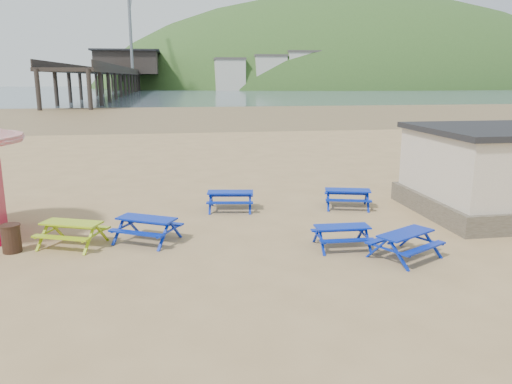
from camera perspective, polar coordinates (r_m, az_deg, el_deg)
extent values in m
plane|color=tan|center=(15.97, -1.95, -4.80)|extent=(400.00, 400.00, 0.00)
plane|color=olive|center=(70.28, -7.86, 8.89)|extent=(400.00, 400.00, 0.00)
plane|color=#42535F|center=(185.16, -8.94, 11.33)|extent=(400.00, 400.00, 0.00)
cube|color=#0B1493|center=(18.64, -2.95, -0.02)|extent=(1.78, 0.92, 0.05)
cube|color=#0B1493|center=(19.25, -2.87, -0.40)|extent=(1.71, 0.50, 0.05)
cube|color=#0B1493|center=(18.15, -3.02, -1.23)|extent=(1.71, 0.50, 0.05)
cube|color=#0B1493|center=(19.26, 10.44, 0.21)|extent=(1.81, 1.09, 0.05)
cube|color=#0B1493|center=(19.87, 10.29, -0.18)|extent=(1.70, 0.68, 0.05)
cube|color=#0B1493|center=(18.77, 10.53, -0.96)|extent=(1.70, 0.68, 0.05)
cube|color=#0B1493|center=(15.40, -12.41, -2.98)|extent=(1.89, 1.46, 0.05)
cube|color=#0B1493|center=(15.96, -11.25, -3.40)|extent=(1.67, 1.07, 0.05)
cube|color=#0B1493|center=(15.00, -13.55, -4.57)|extent=(1.67, 1.07, 0.05)
cube|color=#0B1493|center=(14.73, 9.83, -3.93)|extent=(1.59, 0.66, 0.04)
cube|color=#0B1493|center=(15.28, 9.21, -4.25)|extent=(1.58, 0.27, 0.04)
cube|color=#0B1493|center=(14.32, 10.42, -5.47)|extent=(1.58, 0.27, 0.04)
cube|color=#0B1493|center=(14.30, 16.75, -4.54)|extent=(1.85, 1.44, 0.05)
cube|color=#0B1493|center=(14.70, 14.83, -5.05)|extent=(1.64, 1.05, 0.05)
cube|color=#0B1493|center=(14.08, 18.61, -6.11)|extent=(1.64, 1.05, 0.05)
cube|color=#96BD0B|center=(15.62, -20.35, -3.33)|extent=(1.87, 1.28, 0.05)
cube|color=#96BD0B|center=(16.16, -19.17, -3.71)|extent=(1.70, 0.88, 0.05)
cube|color=#96BD0B|center=(15.24, -21.44, -4.89)|extent=(1.70, 0.88, 0.05)
cylinder|color=#392619|center=(15.84, -26.18, -4.83)|extent=(0.52, 0.52, 0.79)
cylinder|color=#392619|center=(15.73, -26.33, -3.43)|extent=(0.56, 0.56, 0.04)
cube|color=black|center=(190.76, -14.58, 12.92)|extent=(9.00, 220.00, 0.60)
cube|color=black|center=(201.79, -14.37, 14.05)|extent=(22.00, 30.00, 8.00)
cube|color=black|center=(201.94, -14.44, 15.27)|extent=(24.00, 32.00, 0.60)
cylinder|color=slate|center=(180.20, -14.16, 17.43)|extent=(1.00, 1.00, 28.00)
ellipsoid|color=#2D4C1E|center=(262.18, 11.33, 9.49)|extent=(264.00, 144.00, 108.00)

